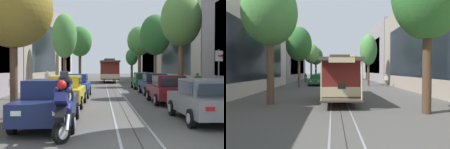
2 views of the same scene
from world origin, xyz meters
The scene contains 23 objects.
ground_plane centered at (0.00, 25.61, 0.00)m, with size 160.05×160.05×0.00m, color #4C4947.
trolley_track_rails centered at (0.00, 30.01, 0.00)m, with size 1.14×72.02×0.01m.
building_facade_left centered at (-10.44, 28.09, 4.97)m, with size 5.41×63.72×10.95m.
building_facade_right centered at (10.21, 27.97, 4.38)m, with size 5.01×63.72×9.53m.
parked_car_navy_near_left centered at (-2.86, 3.03, 0.80)m, with size 2.08×4.40×1.58m.
parked_car_yellow_second_left centered at (-2.91, 8.50, 0.80)m, with size 2.03×4.37×1.58m.
parked_car_blue_mid_left centered at (-2.81, 13.57, 0.80)m, with size 2.06×4.39×1.58m.
parked_car_grey_near_right centered at (2.81, 3.72, 0.80)m, with size 2.03×4.38×1.58m.
parked_car_maroon_second_right centered at (2.74, 9.61, 0.80)m, with size 2.01×4.36×1.58m.
parked_car_navy_mid_right centered at (2.96, 15.42, 0.80)m, with size 2.06×4.39×1.58m.
parked_car_green_fourth_right centered at (2.93, 21.74, 0.80)m, with size 2.02×4.37×1.58m.
street_tree_kerb_left_near centered at (-4.49, 4.61, 4.27)m, with size 3.11×2.83×5.83m.
street_tree_kerb_left_second centered at (-4.70, 22.59, 5.12)m, with size 2.45×2.55×7.37m.
street_tree_kerb_right_near centered at (4.64, 2.63, 5.61)m, with size 3.45×3.30×7.79m.
street_tree_kerb_right_second centered at (4.54, 13.65, 5.36)m, with size 2.86×2.62×7.31m.
street_tree_kerb_right_mid centered at (4.79, 25.34, 5.59)m, with size 3.31×3.04×7.83m.
street_tree_kerb_right_fourth centered at (4.58, 37.38, 6.00)m, with size 3.65×3.05×8.27m.
cable_car_trolley centered at (0.00, 35.03, 1.66)m, with size 2.69×9.16×3.28m.
motorcycle_with_rider centered at (-2.08, 0.84, 0.99)m, with size 0.47×1.82×1.89m.
pedestrian_on_left_pavement centered at (-6.76, 24.56, 0.98)m, with size 0.55×0.28×1.72m.
pedestrian_on_right_pavement centered at (-6.70, 12.11, 0.89)m, with size 0.55×0.41×1.58m.
pedestrian_crossing_far centered at (5.64, 13.36, 0.94)m, with size 0.55×0.41×1.67m.
street_sign_post centered at (4.36, 6.28, 1.76)m, with size 0.36×0.09×2.85m.
Camera 2 is at (0.41, 50.29, 2.28)m, focal length 30.89 mm.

